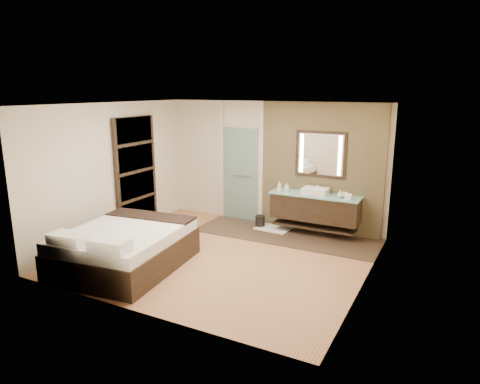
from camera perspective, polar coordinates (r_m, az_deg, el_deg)
The scene contains 15 objects.
floor at distance 7.83m, azimuth -2.37°, elevation -8.57°, with size 5.00×5.00×0.00m, color #995F40.
tile_strip at distance 8.94m, azimuth 6.11°, elevation -5.72°, with size 3.80×1.30×0.01m, color #3D2B21.
stone_wall at distance 9.01m, azimuth 10.71°, elevation 3.11°, with size 2.60×0.08×2.70m, color tan.
vanity at distance 8.90m, azimuth 9.95°, elevation -2.06°, with size 1.85×0.55×0.88m.
mirror_unit at distance 8.91m, azimuth 10.69°, elevation 4.96°, with size 1.06×0.04×0.96m.
frosted_door at distance 9.71m, azimuth 0.14°, elevation 2.87°, with size 1.10×0.12×2.70m.
shoji_partition at distance 9.32m, azimuth -13.67°, elevation 2.44°, with size 0.06×1.20×2.40m.
bed at distance 7.52m, azimuth -15.08°, elevation -7.19°, with size 1.95×2.33×0.83m.
bath_mat at distance 9.29m, azimuth 4.42°, elevation -4.86°, with size 0.72×0.50×0.02m, color white.
waste_bin at distance 9.38m, azimuth 2.69°, elevation -3.92°, with size 0.21×0.21×0.26m, color black.
tissue_box at distance 8.54m, azimuth 14.24°, elevation -0.62°, with size 0.12×0.12×0.10m, color white.
soap_bottle_a at distance 8.93m, azimuth 5.27°, elevation 0.74°, with size 0.08×0.08×0.22m, color silver.
soap_bottle_b at distance 8.99m, azimuth 6.27°, elevation 0.67°, with size 0.08×0.08×0.18m, color #B2B2B2.
soap_bottle_c at distance 8.62m, azimuth 13.19°, elevation -0.25°, with size 0.12×0.12×0.15m, color #ADDAD6.
cup at distance 8.67m, azimuth 13.79°, elevation -0.38°, with size 0.13×0.13×0.10m, color white.
Camera 1 is at (3.61, -6.29, 2.95)m, focal length 32.00 mm.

